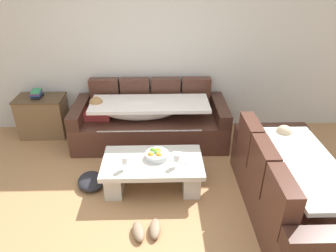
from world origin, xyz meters
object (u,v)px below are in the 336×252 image
Objects in this scene: side_cabinet at (43,116)px; pair_of_shoes at (147,230)px; wine_glass_near_right at (176,158)px; couch_along_wall at (148,121)px; couch_near_window at (291,187)px; coffee_table at (153,170)px; fruit_bowl at (157,155)px; open_magazine at (182,157)px; crumpled_garment at (91,181)px; wine_glass_near_left at (125,161)px; book_stack_on_cabinet at (37,94)px.

pair_of_shoes is (1.69, -2.09, -0.28)m from side_cabinet.
couch_along_wall is at bearing 106.30° from wine_glass_near_right.
couch_near_window is 1.61m from pair_of_shoes.
couch_along_wall is 13.64× the size of wine_glass_near_right.
couch_along_wall is 1.89× the size of coffee_table.
open_magazine is at bearing -1.90° from fruit_bowl.
crumpled_garment is (-0.69, -1.08, -0.27)m from couch_along_wall.
crumpled_garment is at bearing -159.12° from open_magazine.
crumpled_garment is at bearing -53.47° from side_cabinet.
wine_glass_near_right is at bearing -35.84° from side_cabinet.
wine_glass_near_left is at bearing 80.16° from couch_near_window.
couch_near_window is 6.89× the size of open_magazine.
couch_near_window is at bearing -12.48° from crumpled_garment.
book_stack_on_cabinet is 1.76m from crumpled_garment.
wine_glass_near_left and wine_glass_near_right have the same top height.
couch_along_wall is 13.64× the size of wine_glass_near_left.
coffee_table is 3.00× the size of crumpled_garment.
open_magazine is at bearing 8.01° from coffee_table.
couch_near_window is 1.55m from fruit_bowl.
pair_of_shoes is at bearing -47.53° from crumpled_garment.
open_magazine is at bearing -31.43° from side_cabinet.
open_magazine reaches higher than crumpled_garment.
fruit_bowl is (0.05, 0.06, 0.18)m from coffee_table.
side_cabinet is at bearing 144.62° from fruit_bowl.
wine_glass_near_left is 0.68× the size of book_stack_on_cabinet.
side_cabinet is (-1.43, 1.50, -0.17)m from wine_glass_near_left.
coffee_table is 0.20m from fruit_bowl.
book_stack_on_cabinet is 0.76× the size of pair_of_shoes.
wine_glass_near_right reaches higher than open_magazine.
wine_glass_near_left is at bearing -100.06° from couch_along_wall.
wine_glass_near_right is (0.23, -0.19, 0.07)m from fruit_bowl.
wine_glass_near_right is (-1.23, 0.35, 0.16)m from couch_near_window.
side_cabinet reaches higher than coffee_table.
wine_glass_near_left is at bearing -46.17° from side_cabinet.
book_stack_on_cabinet reaches higher than wine_glass_near_left.
couch_along_wall is 2.24m from couch_near_window.
coffee_table is 0.80m from crumpled_garment.
book_stack_on_cabinet reaches higher than crumpled_garment.
coffee_table is at bearing 86.02° from pair_of_shoes.
fruit_bowl is 0.31m from open_magazine.
coffee_table is at bearing 72.44° from couch_near_window.
wine_glass_near_left is 0.71m from open_magazine.
couch_near_window is 1.26m from open_magazine.
couch_along_wall reaches higher than crumpled_garment.
pair_of_shoes is (-0.05, -0.76, -0.19)m from coffee_table.
couch_near_window is 1.61× the size of coffee_table.
coffee_table is 2.26m from book_stack_on_cabinet.
side_cabinet reaches higher than crumpled_garment.
side_cabinet is at bearing 144.16° from wine_glass_near_right.
couch_along_wall reaches higher than coffee_table.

